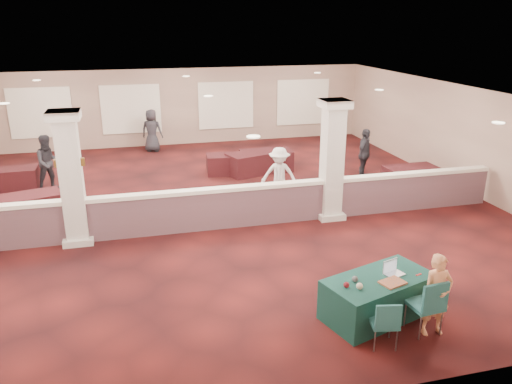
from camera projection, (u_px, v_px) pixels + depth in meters
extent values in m
plane|color=#441211|center=(212.00, 208.00, 14.31)|extent=(16.00, 16.00, 0.00)
cube|color=#8A6D5F|center=(180.00, 107.00, 21.11)|extent=(16.00, 0.04, 3.20)
cube|color=#8A6D5F|center=(309.00, 306.00, 6.46)|extent=(16.00, 0.04, 3.20)
cube|color=#8A6D5F|center=(462.00, 138.00, 15.65)|extent=(0.04, 16.00, 3.20)
cube|color=white|center=(208.00, 95.00, 13.26)|extent=(16.00, 16.00, 0.02)
cube|color=brown|center=(221.00, 210.00, 12.78)|extent=(15.60, 0.20, 1.00)
cube|color=white|center=(220.00, 189.00, 12.60)|extent=(15.60, 0.28, 0.10)
cube|color=beige|center=(72.00, 179.00, 11.60)|extent=(0.50, 0.50, 3.20)
cube|color=beige|center=(79.00, 239.00, 12.10)|extent=(0.70, 0.70, 0.16)
cube|color=beige|center=(63.00, 115.00, 11.11)|extent=(0.72, 0.72, 0.20)
cube|color=beige|center=(332.00, 161.00, 13.11)|extent=(0.50, 0.50, 3.20)
cube|color=beige|center=(329.00, 214.00, 13.61)|extent=(0.70, 0.70, 0.16)
cube|color=beige|center=(335.00, 104.00, 12.62)|extent=(0.72, 0.72, 0.20)
cylinder|color=brown|center=(57.00, 163.00, 11.41)|extent=(0.12, 0.12, 0.18)
cylinder|color=#ECE2C9|center=(57.00, 163.00, 11.41)|extent=(0.09, 0.09, 0.10)
cylinder|color=brown|center=(82.00, 162.00, 11.54)|extent=(0.12, 0.12, 0.18)
cylinder|color=#ECE2C9|center=(82.00, 162.00, 11.54)|extent=(0.09, 0.09, 0.10)
cube|color=#0D3227|center=(378.00, 297.00, 9.00)|extent=(2.20, 1.54, 0.76)
cube|color=#1D5155|center=(425.00, 305.00, 8.52)|extent=(0.56, 0.56, 0.07)
cube|color=#1D5155|center=(435.00, 297.00, 8.22)|extent=(0.49, 0.10, 0.49)
cylinder|color=gray|center=(420.00, 328.00, 8.35)|extent=(0.03, 0.03, 0.47)
cylinder|color=gray|center=(441.00, 323.00, 8.48)|extent=(0.03, 0.03, 0.47)
cylinder|color=gray|center=(405.00, 314.00, 8.73)|extent=(0.03, 0.03, 0.47)
cylinder|color=gray|center=(425.00, 310.00, 8.86)|extent=(0.03, 0.03, 0.47)
cube|color=#1D5155|center=(384.00, 322.00, 8.16)|extent=(0.51, 0.51, 0.06)
cube|color=#1D5155|center=(388.00, 317.00, 7.90)|extent=(0.42, 0.13, 0.42)
cylinder|color=gray|center=(375.00, 341.00, 8.06)|extent=(0.03, 0.03, 0.40)
cylinder|color=gray|center=(397.00, 340.00, 8.07)|extent=(0.03, 0.03, 0.40)
cylinder|color=gray|center=(369.00, 328.00, 8.40)|extent=(0.03, 0.03, 0.40)
cylinder|color=gray|center=(390.00, 328.00, 8.41)|extent=(0.03, 0.03, 0.40)
imported|color=#ED9A67|center=(437.00, 295.00, 8.37)|extent=(0.54, 0.37, 1.47)
cube|color=black|center=(27.00, 208.00, 13.33)|extent=(1.91, 1.30, 0.71)
cube|color=black|center=(254.00, 163.00, 17.40)|extent=(2.02, 1.42, 0.74)
cube|color=black|center=(410.00, 177.00, 15.99)|extent=(1.69, 0.87, 0.68)
cube|color=black|center=(10.00, 179.00, 15.76)|extent=(1.67, 0.86, 0.67)
cube|color=black|center=(231.00, 164.00, 17.42)|extent=(1.72, 0.97, 0.67)
cube|color=black|center=(266.00, 161.00, 17.70)|extent=(1.84, 0.97, 0.73)
imported|color=black|center=(49.00, 162.00, 15.60)|extent=(0.96, 0.77, 1.75)
imported|color=beige|center=(279.00, 175.00, 14.51)|extent=(1.16, 0.87, 1.65)
imported|color=black|center=(364.00, 154.00, 16.67)|extent=(1.03, 1.06, 1.71)
imported|color=black|center=(152.00, 131.00, 20.15)|extent=(0.96, 0.73, 1.72)
cube|color=silver|center=(394.00, 274.00, 8.98)|extent=(0.40, 0.33, 0.02)
cube|color=silver|center=(390.00, 265.00, 9.04)|extent=(0.33, 0.12, 0.23)
cube|color=#B0BFD3|center=(390.00, 266.00, 9.04)|extent=(0.30, 0.10, 0.20)
cube|color=#D05C21|center=(393.00, 283.00, 8.68)|extent=(0.49, 0.42, 0.03)
sphere|color=#F2E9C7|center=(360.00, 286.00, 8.49)|extent=(0.12, 0.12, 0.12)
sphere|color=#5F1317|center=(346.00, 285.00, 8.54)|extent=(0.10, 0.10, 0.10)
sphere|color=#46454A|center=(355.00, 279.00, 8.72)|extent=(0.11, 0.11, 0.11)
cube|color=#AD1213|center=(419.00, 275.00, 8.97)|extent=(0.13, 0.07, 0.01)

